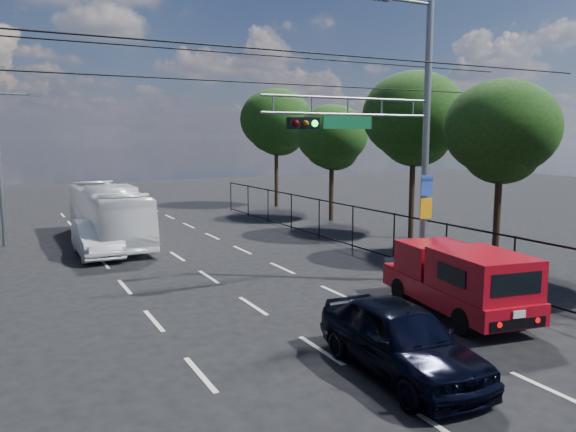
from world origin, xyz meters
TOP-DOWN VIEW (x-y plane):
  - ground at (0.00, 0.00)m, footprint 120.00×120.00m
  - lane_markings at (-0.00, 14.00)m, footprint 6.12×38.00m
  - signal_mast at (5.28, 7.99)m, footprint 6.43×0.39m
  - streetlight_left at (-6.33, 22.00)m, footprint 2.09×0.22m
  - utility_wires at (0.00, 8.83)m, footprint 22.00×5.04m
  - fence_right at (7.60, 12.17)m, footprint 0.06×34.03m
  - tree_right_b at (11.22, 9.02)m, footprint 4.50×4.50m
  - tree_right_c at (11.82, 15.02)m, footprint 5.10×5.10m
  - tree_right_d at (11.42, 22.02)m, footprint 4.32×4.32m
  - tree_right_e at (11.62, 30.02)m, footprint 5.28×5.28m
  - red_pickup at (4.86, 4.56)m, footprint 2.73×5.58m
  - navy_hatchback at (0.81, 2.05)m, footprint 2.19×4.76m
  - white_bus at (-2.00, 20.74)m, footprint 2.38×10.05m
  - white_van at (-3.00, 17.73)m, footprint 1.62×4.62m

SIDE VIEW (x-z plane):
  - ground at x=0.00m, z-range 0.00..0.00m
  - lane_markings at x=0.00m, z-range 0.00..0.01m
  - white_van at x=-3.00m, z-range 0.00..1.52m
  - navy_hatchback at x=0.81m, z-range 0.00..1.58m
  - fence_right at x=7.60m, z-range 0.03..2.03m
  - red_pickup at x=4.86m, z-range 0.07..2.06m
  - white_bus at x=-2.00m, z-range 0.00..2.80m
  - streetlight_left at x=-6.33m, z-range 0.40..7.48m
  - tree_right_d at x=11.42m, z-range 1.34..8.36m
  - tree_right_b at x=11.22m, z-range 1.40..8.71m
  - signal_mast at x=5.28m, z-range 0.49..9.99m
  - tree_right_c at x=11.82m, z-range 1.59..9.88m
  - tree_right_e at x=11.62m, z-range 1.65..10.23m
  - utility_wires at x=0.00m, z-range 6.86..7.60m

